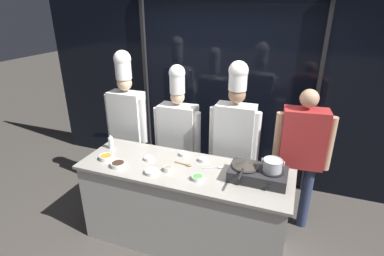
{
  "coord_description": "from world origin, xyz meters",
  "views": [
    {
      "loc": [
        1.02,
        -2.48,
        2.51
      ],
      "look_at": [
        0.0,
        0.25,
        1.28
      ],
      "focal_mm": 28.0,
      "sensor_mm": 36.0,
      "label": 1
    }
  ],
  "objects_px": {
    "squeeze_bottle_clear": "(111,142)",
    "prep_bowl_scallions": "(197,177)",
    "prep_bowl_noodles": "(203,159)",
    "chef_line": "(235,132)",
    "prep_bowl_carrots": "(106,157)",
    "prep_bowl_soy_glaze": "(118,164)",
    "frying_pan": "(245,164)",
    "chef_head": "(127,116)",
    "portable_stove": "(258,174)",
    "prep_bowl_rice": "(152,171)",
    "prep_bowl_mushrooms": "(168,168)",
    "chef_sous": "(178,129)",
    "serving_spoon_solid": "(217,167)",
    "prep_bowl_bean_sprouts": "(149,158)",
    "person_guest": "(302,149)",
    "stock_pot": "(273,165)",
    "prep_bowl_shrimp": "(184,154)",
    "serving_spoon_slotted": "(186,165)"
  },
  "relations": [
    {
      "from": "squeeze_bottle_clear",
      "to": "prep_bowl_scallions",
      "type": "distance_m",
      "value": 1.2
    },
    {
      "from": "prep_bowl_noodles",
      "to": "chef_line",
      "type": "xyz_separation_m",
      "value": [
        0.23,
        0.47,
        0.16
      ]
    },
    {
      "from": "prep_bowl_carrots",
      "to": "prep_bowl_soy_glaze",
      "type": "distance_m",
      "value": 0.23
    },
    {
      "from": "squeeze_bottle_clear",
      "to": "frying_pan",
      "type": "bearing_deg",
      "value": -3.0
    },
    {
      "from": "frying_pan",
      "to": "chef_head",
      "type": "height_order",
      "value": "chef_head"
    },
    {
      "from": "portable_stove",
      "to": "prep_bowl_soy_glaze",
      "type": "height_order",
      "value": "portable_stove"
    },
    {
      "from": "prep_bowl_rice",
      "to": "prep_bowl_mushrooms",
      "type": "relative_size",
      "value": 1.51
    },
    {
      "from": "prep_bowl_carrots",
      "to": "prep_bowl_rice",
      "type": "bearing_deg",
      "value": -8.12
    },
    {
      "from": "squeeze_bottle_clear",
      "to": "chef_sous",
      "type": "xyz_separation_m",
      "value": [
        0.58,
        0.62,
        -0.0
      ]
    },
    {
      "from": "prep_bowl_scallions",
      "to": "prep_bowl_noodles",
      "type": "distance_m",
      "value": 0.37
    },
    {
      "from": "prep_bowl_soy_glaze",
      "to": "chef_line",
      "type": "bearing_deg",
      "value": 40.72
    },
    {
      "from": "squeeze_bottle_clear",
      "to": "prep_bowl_mushrooms",
      "type": "height_order",
      "value": "squeeze_bottle_clear"
    },
    {
      "from": "chef_sous",
      "to": "prep_bowl_soy_glaze",
      "type": "bearing_deg",
      "value": 72.91
    },
    {
      "from": "prep_bowl_noodles",
      "to": "serving_spoon_solid",
      "type": "xyz_separation_m",
      "value": [
        0.18,
        -0.09,
        -0.01
      ]
    },
    {
      "from": "prep_bowl_bean_sprouts",
      "to": "prep_bowl_mushrooms",
      "type": "distance_m",
      "value": 0.32
    },
    {
      "from": "chef_line",
      "to": "person_guest",
      "type": "distance_m",
      "value": 0.76
    },
    {
      "from": "prep_bowl_rice",
      "to": "prep_bowl_mushrooms",
      "type": "height_order",
      "value": "prep_bowl_mushrooms"
    },
    {
      "from": "squeeze_bottle_clear",
      "to": "chef_line",
      "type": "xyz_separation_m",
      "value": [
        1.33,
        0.55,
        0.1
      ]
    },
    {
      "from": "prep_bowl_noodles",
      "to": "serving_spoon_solid",
      "type": "bearing_deg",
      "value": -25.75
    },
    {
      "from": "stock_pot",
      "to": "prep_bowl_rice",
      "type": "bearing_deg",
      "value": -167.37
    },
    {
      "from": "prep_bowl_mushrooms",
      "to": "chef_sous",
      "type": "height_order",
      "value": "chef_sous"
    },
    {
      "from": "prep_bowl_carrots",
      "to": "chef_head",
      "type": "bearing_deg",
      "value": 104.98
    },
    {
      "from": "prep_bowl_noodles",
      "to": "person_guest",
      "type": "bearing_deg",
      "value": 27.05
    },
    {
      "from": "portable_stove",
      "to": "prep_bowl_mushrooms",
      "type": "relative_size",
      "value": 5.9
    },
    {
      "from": "prep_bowl_shrimp",
      "to": "prep_bowl_carrots",
      "type": "distance_m",
      "value": 0.85
    },
    {
      "from": "squeeze_bottle_clear",
      "to": "prep_bowl_rice",
      "type": "bearing_deg",
      "value": -25.42
    },
    {
      "from": "prep_bowl_rice",
      "to": "prep_bowl_carrots",
      "type": "xyz_separation_m",
      "value": [
        -0.6,
        0.09,
        0.01
      ]
    },
    {
      "from": "portable_stove",
      "to": "frying_pan",
      "type": "distance_m",
      "value": 0.15
    },
    {
      "from": "prep_bowl_rice",
      "to": "portable_stove",
      "type": "bearing_deg",
      "value": 14.13
    },
    {
      "from": "frying_pan",
      "to": "prep_bowl_scallions",
      "type": "distance_m",
      "value": 0.48
    },
    {
      "from": "prep_bowl_bean_sprouts",
      "to": "serving_spoon_slotted",
      "type": "xyz_separation_m",
      "value": [
        0.42,
        0.03,
        -0.01
      ]
    },
    {
      "from": "serving_spoon_solid",
      "to": "prep_bowl_scallions",
      "type": "bearing_deg",
      "value": -112.66
    },
    {
      "from": "serving_spoon_slotted",
      "to": "serving_spoon_solid",
      "type": "bearing_deg",
      "value": 10.4
    },
    {
      "from": "serving_spoon_slotted",
      "to": "chef_sous",
      "type": "bearing_deg",
      "value": 118.85
    },
    {
      "from": "prep_bowl_mushrooms",
      "to": "chef_head",
      "type": "xyz_separation_m",
      "value": [
        -0.95,
        0.79,
        0.17
      ]
    },
    {
      "from": "chef_head",
      "to": "chef_sous",
      "type": "height_order",
      "value": "chef_head"
    },
    {
      "from": "prep_bowl_scallions",
      "to": "prep_bowl_shrimp",
      "type": "bearing_deg",
      "value": 126.8
    },
    {
      "from": "chef_head",
      "to": "chef_sous",
      "type": "relative_size",
      "value": 1.08
    },
    {
      "from": "person_guest",
      "to": "prep_bowl_noodles",
      "type": "bearing_deg",
      "value": 20.89
    },
    {
      "from": "frying_pan",
      "to": "chef_sous",
      "type": "height_order",
      "value": "chef_sous"
    },
    {
      "from": "portable_stove",
      "to": "serving_spoon_slotted",
      "type": "xyz_separation_m",
      "value": [
        -0.75,
        0.01,
        -0.05
      ]
    },
    {
      "from": "frying_pan",
      "to": "prep_bowl_bean_sprouts",
      "type": "relative_size",
      "value": 4.44
    },
    {
      "from": "prep_bowl_scallions",
      "to": "prep_bowl_soy_glaze",
      "type": "xyz_separation_m",
      "value": [
        -0.86,
        -0.05,
        0.0
      ]
    },
    {
      "from": "frying_pan",
      "to": "serving_spoon_slotted",
      "type": "height_order",
      "value": "frying_pan"
    },
    {
      "from": "prep_bowl_mushrooms",
      "to": "chef_sous",
      "type": "xyz_separation_m",
      "value": [
        -0.25,
        0.86,
        0.05
      ]
    },
    {
      "from": "squeeze_bottle_clear",
      "to": "prep_bowl_noodles",
      "type": "xyz_separation_m",
      "value": [
        1.1,
        0.08,
        -0.06
      ]
    },
    {
      "from": "chef_sous",
      "to": "chef_line",
      "type": "distance_m",
      "value": 0.76
    },
    {
      "from": "prep_bowl_bean_sprouts",
      "to": "prep_bowl_carrots",
      "type": "bearing_deg",
      "value": -161.4
    },
    {
      "from": "prep_bowl_soy_glaze",
      "to": "serving_spoon_solid",
      "type": "distance_m",
      "value": 1.03
    },
    {
      "from": "prep_bowl_mushrooms",
      "to": "serving_spoon_solid",
      "type": "height_order",
      "value": "prep_bowl_mushrooms"
    }
  ]
}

